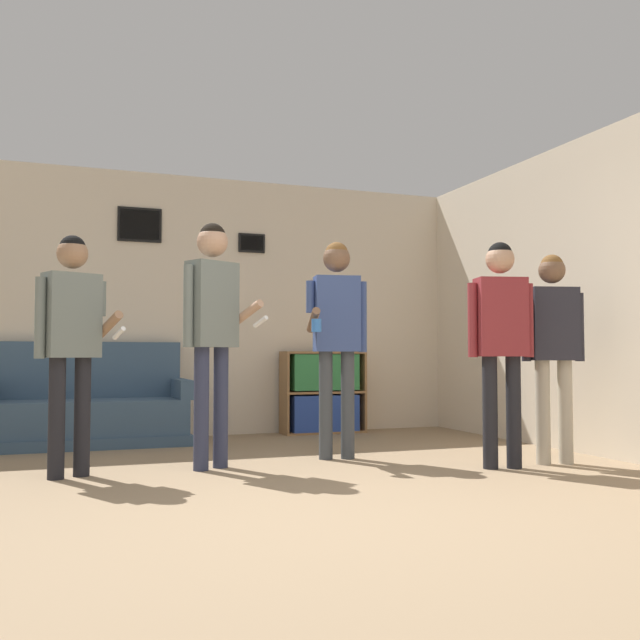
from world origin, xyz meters
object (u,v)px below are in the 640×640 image
at_px(person_player_foreground_center, 212,315).
at_px(person_spectator_near_bookshelf, 501,329).
at_px(person_player_foreground_left, 71,328).
at_px(drinking_cup, 332,346).
at_px(person_watcher_holding_cup, 337,324).
at_px(person_spectator_far_right, 553,336).
at_px(bookshelf, 323,392).
at_px(couch, 87,412).

relative_size(person_player_foreground_center, person_spectator_near_bookshelf, 1.08).
distance_m(person_player_foreground_left, drinking_cup, 3.36).
relative_size(person_player_foreground_left, person_watcher_holding_cup, 0.95).
distance_m(person_player_foreground_center, person_spectator_far_right, 2.61).
height_order(bookshelf, person_spectator_far_right, person_spectator_far_right).
relative_size(person_watcher_holding_cup, drinking_cup, 16.03).
height_order(person_spectator_near_bookshelf, drinking_cup, person_spectator_near_bookshelf).
relative_size(bookshelf, person_spectator_near_bookshelf, 0.54).
bearing_deg(person_player_foreground_center, couch, 114.37).
distance_m(person_spectator_far_right, drinking_cup, 2.76).
height_order(bookshelf, person_watcher_holding_cup, person_watcher_holding_cup).
xyz_separation_m(person_watcher_holding_cup, person_spectator_far_right, (1.47, -0.82, -0.10)).
height_order(person_player_foreground_left, person_watcher_holding_cup, person_watcher_holding_cup).
height_order(person_watcher_holding_cup, person_spectator_far_right, person_watcher_holding_cup).
relative_size(couch, drinking_cup, 16.82).
bearing_deg(couch, person_spectator_far_right, -36.40).
relative_size(couch, person_player_foreground_left, 1.11).
relative_size(person_player_foreground_center, person_spectator_far_right, 1.12).
xyz_separation_m(person_spectator_near_bookshelf, person_spectator_far_right, (0.50, 0.04, -0.05)).
xyz_separation_m(couch, person_player_foreground_left, (-0.17, -1.82, 0.71)).
bearing_deg(person_player_foreground_center, person_player_foreground_left, -177.98).
xyz_separation_m(person_player_foreground_center, drinking_cup, (1.71, 1.97, -0.21)).
bearing_deg(person_spectator_near_bookshelf, person_player_foreground_left, 167.27).
xyz_separation_m(couch, bookshelf, (2.41, 0.19, 0.13)).
bearing_deg(person_spectator_far_right, person_spectator_near_bookshelf, -175.06).
height_order(person_watcher_holding_cup, drinking_cup, person_watcher_holding_cup).
bearing_deg(couch, person_spectator_near_bookshelf, -41.45).
distance_m(bookshelf, person_spectator_near_bookshelf, 2.78).
bearing_deg(drinking_cup, person_player_foreground_left, -143.26).
height_order(couch, person_player_foreground_left, person_player_foreground_left).
bearing_deg(person_watcher_holding_cup, person_player_foreground_left, -174.68).
bearing_deg(person_player_foreground_left, person_player_foreground_center, 2.02).
height_order(couch, person_spectator_far_right, person_spectator_far_right).
bearing_deg(person_player_foreground_left, person_watcher_holding_cup, 5.32).
bearing_deg(bookshelf, person_player_foreground_center, -129.16).
bearing_deg(drinking_cup, person_spectator_far_right, -72.94).
distance_m(person_player_foreground_left, person_watcher_holding_cup, 2.04).
relative_size(person_watcher_holding_cup, person_spectator_near_bookshelf, 1.05).
distance_m(person_player_foreground_left, person_spectator_far_right, 3.56).
xyz_separation_m(bookshelf, person_spectator_far_right, (0.91, -2.64, 0.55)).
xyz_separation_m(couch, person_watcher_holding_cup, (1.86, -1.63, 0.78)).
height_order(couch, person_watcher_holding_cup, person_watcher_holding_cup).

